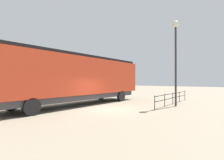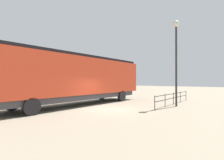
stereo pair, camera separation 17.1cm
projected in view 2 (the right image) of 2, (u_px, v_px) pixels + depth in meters
The scene contains 4 objects.
ground_plane at pixel (108, 109), 13.25m from camera, with size 120.00×120.00×0.00m, color gray.
locomotive at pixel (81, 78), 15.84m from camera, with size 3.11×15.09×4.35m.
lamp_post at pixel (176, 45), 14.74m from camera, with size 0.56×0.56×7.23m.
platform_fence at pixel (173, 97), 15.94m from camera, with size 0.05×8.01×1.06m.
Camera 2 is at (8.47, -10.20, 2.13)m, focal length 28.12 mm.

